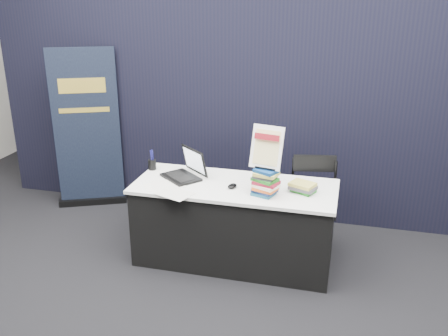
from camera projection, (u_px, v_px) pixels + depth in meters
floor at (219, 292)px, 4.19m from camera, size 8.00×8.00×0.00m
wall_back at (290, 34)px, 7.21m from camera, size 8.00×0.02×3.50m
drape_partition at (258, 109)px, 5.22m from camera, size 6.00×0.08×2.40m
display_table at (234, 223)px, 4.56m from camera, size 1.80×0.75×0.75m
laptop at (182, 170)px, 4.60m from camera, size 0.43×0.47×0.27m
mouse at (232, 186)px, 4.36m from camera, size 0.09×0.12×0.03m
brochure_left at (160, 186)px, 4.40m from camera, size 0.33×0.30×0.00m
brochure_mid at (174, 193)px, 4.24m from camera, size 0.36×0.31×0.00m
brochure_right at (168, 184)px, 4.44m from camera, size 0.37×0.32×0.00m
pen_cup at (152, 165)px, 4.78m from camera, size 0.09×0.09×0.10m
book_stack_tall at (265, 182)px, 4.18m from camera, size 0.23×0.20×0.23m
book_stack_short at (302, 187)px, 4.27m from camera, size 0.24×0.22×0.08m
info_sign at (267, 148)px, 4.10m from camera, size 0.29×0.16×0.37m
pullup_banner at (88, 138)px, 5.59m from camera, size 0.74×0.41×1.80m
stacking_chair at (311, 202)px, 4.65m from camera, size 0.49×0.49×0.92m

